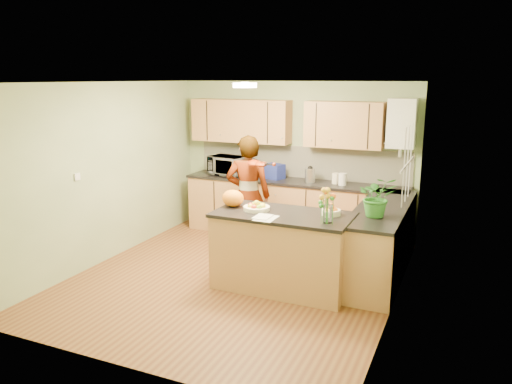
% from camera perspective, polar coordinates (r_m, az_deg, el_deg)
% --- Properties ---
extents(floor, '(4.50, 4.50, 0.00)m').
position_cam_1_polar(floor, '(6.61, -2.29, -9.79)').
color(floor, brown).
rests_on(floor, ground).
extents(ceiling, '(4.00, 4.50, 0.02)m').
position_cam_1_polar(ceiling, '(6.10, -2.50, 12.43)').
color(ceiling, white).
rests_on(ceiling, wall_back).
extents(wall_back, '(4.00, 0.02, 2.50)m').
position_cam_1_polar(wall_back, '(8.28, 4.45, 3.85)').
color(wall_back, gray).
rests_on(wall_back, floor).
extents(wall_front, '(4.00, 0.02, 2.50)m').
position_cam_1_polar(wall_front, '(4.39, -15.38, -4.80)').
color(wall_front, gray).
rests_on(wall_front, floor).
extents(wall_left, '(0.02, 4.50, 2.50)m').
position_cam_1_polar(wall_left, '(7.32, -16.62, 2.15)').
color(wall_left, gray).
rests_on(wall_left, floor).
extents(wall_right, '(0.02, 4.50, 2.50)m').
position_cam_1_polar(wall_right, '(5.67, 16.10, -0.86)').
color(wall_right, gray).
rests_on(wall_right, floor).
extents(back_counter, '(3.64, 0.62, 0.94)m').
position_cam_1_polar(back_counter, '(8.13, 4.32, -1.92)').
color(back_counter, '#A36A41').
rests_on(back_counter, floor).
extents(right_counter, '(0.62, 2.24, 0.94)m').
position_cam_1_polar(right_counter, '(6.73, 14.14, -5.48)').
color(right_counter, '#A36A41').
rests_on(right_counter, floor).
extents(splashback, '(3.60, 0.02, 0.52)m').
position_cam_1_polar(splashback, '(8.24, 5.07, 3.45)').
color(splashback, beige).
rests_on(splashback, back_counter).
extents(upper_cabinets, '(3.20, 0.34, 0.70)m').
position_cam_1_polar(upper_cabinets, '(8.11, 2.94, 7.96)').
color(upper_cabinets, '#A36A41').
rests_on(upper_cabinets, wall_back).
extents(boiler, '(0.40, 0.30, 0.86)m').
position_cam_1_polar(boiler, '(7.66, 16.33, 7.51)').
color(boiler, white).
rests_on(boiler, wall_back).
extents(window_right, '(0.01, 1.30, 1.05)m').
position_cam_1_polar(window_right, '(6.20, 16.97, 3.06)').
color(window_right, white).
rests_on(window_right, wall_right).
extents(light_switch, '(0.02, 0.09, 0.09)m').
position_cam_1_polar(light_switch, '(6.86, -19.76, 1.65)').
color(light_switch, white).
rests_on(light_switch, wall_left).
extents(ceiling_lamp, '(0.30, 0.30, 0.07)m').
position_cam_1_polar(ceiling_lamp, '(6.37, -1.29, 12.11)').
color(ceiling_lamp, '#FFEABF').
rests_on(ceiling_lamp, ceiling).
extents(peninsula_island, '(1.67, 0.85, 0.96)m').
position_cam_1_polar(peninsula_island, '(6.18, 3.07, -6.69)').
color(peninsula_island, '#A36A41').
rests_on(peninsula_island, floor).
extents(fruit_dish, '(0.33, 0.33, 0.11)m').
position_cam_1_polar(fruit_dish, '(6.15, 0.07, -1.66)').
color(fruit_dish, '#F9EEC7').
rests_on(fruit_dish, peninsula_island).
extents(orange_bowl, '(0.23, 0.23, 0.13)m').
position_cam_1_polar(orange_bowl, '(6.00, 8.56, -2.09)').
color(orange_bowl, '#F9EEC7').
rests_on(orange_bowl, peninsula_island).
extents(flower_vase, '(0.25, 0.25, 0.46)m').
position_cam_1_polar(flower_vase, '(5.62, 8.25, -0.51)').
color(flower_vase, silver).
rests_on(flower_vase, peninsula_island).
extents(orange_bag, '(0.35, 0.33, 0.21)m').
position_cam_1_polar(orange_bag, '(6.32, -2.66, -0.71)').
color(orange_bag, orange).
rests_on(orange_bag, peninsula_island).
extents(papers, '(0.23, 0.31, 0.01)m').
position_cam_1_polar(papers, '(5.80, 1.15, -2.99)').
color(papers, silver).
rests_on(papers, peninsula_island).
extents(violinist, '(0.74, 0.60, 1.76)m').
position_cam_1_polar(violinist, '(7.22, -0.90, -0.44)').
color(violinist, tan).
rests_on(violinist, floor).
extents(violin, '(0.70, 0.61, 0.17)m').
position_cam_1_polar(violin, '(6.83, -0.15, 3.33)').
color(violin, '#530D05').
rests_on(violin, violinist).
extents(microwave, '(0.64, 0.48, 0.32)m').
position_cam_1_polar(microwave, '(8.44, -3.28, 3.02)').
color(microwave, white).
rests_on(microwave, back_counter).
extents(blue_box, '(0.36, 0.31, 0.24)m').
position_cam_1_polar(blue_box, '(8.15, 2.10, 2.38)').
color(blue_box, navy).
rests_on(blue_box, back_counter).
extents(kettle, '(0.16, 0.16, 0.30)m').
position_cam_1_polar(kettle, '(7.90, 6.20, 2.00)').
color(kettle, silver).
rests_on(kettle, back_counter).
extents(jar_cream, '(0.12, 0.12, 0.17)m').
position_cam_1_polar(jar_cream, '(7.86, 9.07, 1.55)').
color(jar_cream, '#F9EEC7').
rests_on(jar_cream, back_counter).
extents(jar_white, '(0.13, 0.13, 0.19)m').
position_cam_1_polar(jar_white, '(7.75, 9.85, 1.45)').
color(jar_white, white).
rests_on(jar_white, back_counter).
extents(potted_plant, '(0.55, 0.51, 0.49)m').
position_cam_1_polar(potted_plant, '(6.05, 13.68, -0.51)').
color(potted_plant, '#2F7928').
rests_on(potted_plant, right_counter).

